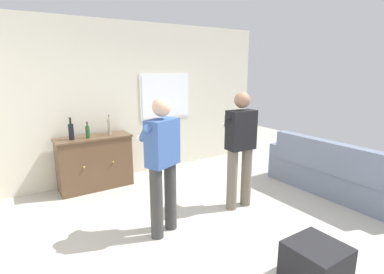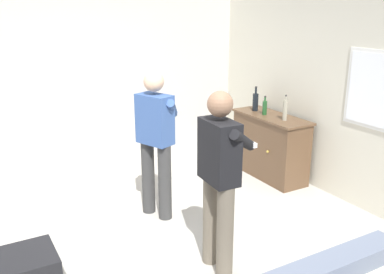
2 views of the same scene
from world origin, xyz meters
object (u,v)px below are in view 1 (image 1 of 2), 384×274
object	(u,v)px
bottle_liquor_amber	(109,127)
bottle_spirits_clear	(88,132)
sideboard_cabinet	(95,162)
person_standing_right	(240,145)
couch	(333,174)
ottoman	(316,264)
person_standing_left	(162,160)
bottle_wine_green	(71,131)

from	to	relation	value
bottle_liquor_amber	bottle_spirits_clear	world-z (taller)	bottle_liquor_amber
sideboard_cabinet	person_standing_right	world-z (taller)	person_standing_right
bottle_spirits_clear	couch	bearing A→B (deg)	-36.54
bottle_liquor_amber	ottoman	size ratio (longest dim) A/B	0.69
bottle_spirits_clear	ottoman	distance (m)	3.70
bottle_liquor_amber	person_standing_left	bearing A→B (deg)	-89.68
couch	bottle_spirits_clear	xyz separation A→B (m)	(-3.16, 2.34, 0.64)
person_standing_right	sideboard_cabinet	bearing A→B (deg)	129.64
person_standing_left	ottoman	bearing A→B (deg)	-63.36
bottle_spirits_clear	sideboard_cabinet	bearing A→B (deg)	30.76
bottle_wine_green	person_standing_left	xyz separation A→B (m)	(0.62, -1.86, -0.09)
sideboard_cabinet	bottle_spirits_clear	size ratio (longest dim) A/B	4.58
ottoman	person_standing_left	xyz separation A→B (m)	(-0.79, 1.58, 0.74)
bottle_wine_green	ottoman	size ratio (longest dim) A/B	0.72
person_standing_left	bottle_wine_green	bearing A→B (deg)	108.53
sideboard_cabinet	bottle_spirits_clear	xyz separation A→B (m)	(-0.09, -0.05, 0.55)
sideboard_cabinet	bottle_liquor_amber	distance (m)	0.65
sideboard_cabinet	person_standing_right	distance (m)	2.47
sideboard_cabinet	person_standing_right	xyz separation A→B (m)	(1.54, -1.86, 0.49)
bottle_spirits_clear	ottoman	world-z (taller)	bottle_spirits_clear
bottle_wine_green	bottle_spirits_clear	bearing A→B (deg)	-6.22
person_standing_left	person_standing_right	world-z (taller)	same
couch	sideboard_cabinet	size ratio (longest dim) A/B	1.89
bottle_spirits_clear	person_standing_left	distance (m)	1.88
bottle_liquor_amber	person_standing_right	bearing A→B (deg)	-55.65
bottle_liquor_amber	ottoman	bearing A→B (deg)	-76.93
sideboard_cabinet	bottle_spirits_clear	world-z (taller)	bottle_spirits_clear
ottoman	person_standing_left	bearing A→B (deg)	116.64
bottle_spirits_clear	ottoman	size ratio (longest dim) A/B	0.53
sideboard_cabinet	bottle_liquor_amber	bearing A→B (deg)	-2.64
couch	bottle_wine_green	bearing A→B (deg)	145.18
sideboard_cabinet	person_standing_right	size ratio (longest dim) A/B	0.72
bottle_liquor_amber	person_standing_left	world-z (taller)	person_standing_left
bottle_spirits_clear	person_standing_left	xyz separation A→B (m)	(0.38, -1.84, -0.06)
sideboard_cabinet	bottle_spirits_clear	distance (m)	0.56
ottoman	person_standing_left	distance (m)	1.92
sideboard_cabinet	bottle_liquor_amber	world-z (taller)	bottle_liquor_amber
sideboard_cabinet	person_standing_right	bearing A→B (deg)	-50.36
couch	person_standing_left	distance (m)	2.88
bottle_wine_green	person_standing_left	distance (m)	1.97
sideboard_cabinet	person_standing_left	size ratio (longest dim) A/B	0.72
bottle_wine_green	bottle_liquor_amber	bearing A→B (deg)	1.34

